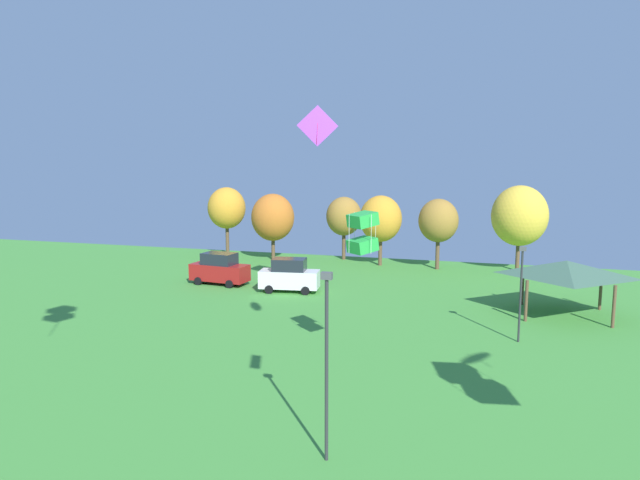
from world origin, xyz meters
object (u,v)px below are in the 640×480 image
object	(u,v)px
treeline_tree_2	(344,216)
treeline_tree_3	(381,219)
parked_car_second_from_left	(289,276)
parked_car_leftmost	(220,269)
park_pavilion	(566,269)
kite_flying_3	(317,126)
treeline_tree_1	(273,217)
light_post_1	(327,356)
kite_flying_7	(363,232)
treeline_tree_5	(520,216)
treeline_tree_4	(438,221)
light_post_0	(521,288)
treeline_tree_0	(227,208)

from	to	relation	value
treeline_tree_2	treeline_tree_3	bearing A→B (deg)	-27.76
parked_car_second_from_left	treeline_tree_3	world-z (taller)	treeline_tree_3
parked_car_leftmost	park_pavilion	distance (m)	25.73
kite_flying_3	treeline_tree_1	bearing A→B (deg)	119.82
light_post_1	treeline_tree_1	bearing A→B (deg)	113.83
treeline_tree_1	kite_flying_7	bearing A→B (deg)	-61.04
parked_car_leftmost	treeline_tree_5	distance (m)	26.93
parked_car_second_from_left	park_pavilion	distance (m)	19.42
park_pavilion	treeline_tree_4	xyz separation A→B (m)	(-9.29, 13.61, 1.40)
kite_flying_7	parked_car_second_from_left	size ratio (longest dim) A/B	0.42
parked_car_leftmost	light_post_0	world-z (taller)	light_post_0
parked_car_second_from_left	treeline_tree_4	size ratio (longest dim) A/B	0.72
park_pavilion	treeline_tree_3	distance (m)	20.33
parked_car_leftmost	treeline_tree_4	xyz separation A→B (m)	(16.29, 11.54, 3.23)
light_post_1	treeline_tree_3	distance (m)	35.99
treeline_tree_0	treeline_tree_4	size ratio (longest dim) A/B	1.10
treeline_tree_0	kite_flying_3	bearing A→B (deg)	-50.17
treeline_tree_5	treeline_tree_3	bearing A→B (deg)	-175.36
treeline_tree_0	treeline_tree_5	world-z (taller)	treeline_tree_5
parked_car_leftmost	light_post_0	bearing A→B (deg)	-15.03
light_post_0	treeline_tree_5	bearing A→B (deg)	87.83
park_pavilion	treeline_tree_1	world-z (taller)	treeline_tree_1
kite_flying_3	light_post_1	bearing A→B (deg)	-72.32
light_post_0	light_post_1	bearing A→B (deg)	-114.15
treeline_tree_0	treeline_tree_3	bearing A→B (deg)	-5.35
light_post_0	parked_car_second_from_left	bearing A→B (deg)	154.35
light_post_0	treeline_tree_3	distance (m)	23.68
treeline_tree_2	treeline_tree_1	bearing A→B (deg)	-162.47
treeline_tree_1	treeline_tree_5	size ratio (longest dim) A/B	0.86
treeline_tree_1	parked_car_second_from_left	bearing A→B (deg)	-63.84
treeline_tree_3	treeline_tree_5	size ratio (longest dim) A/B	0.86
park_pavilion	light_post_1	distance (m)	23.80
parked_car_second_from_left	treeline_tree_5	xyz separation A→B (m)	(17.04, 13.81, 3.74)
park_pavilion	light_post_0	size ratio (longest dim) A/B	1.20
kite_flying_3	treeline_tree_2	distance (m)	21.13
light_post_1	treeline_tree_1	world-z (taller)	treeline_tree_1
parked_car_leftmost	treeline_tree_2	world-z (taller)	treeline_tree_2
treeline_tree_2	treeline_tree_5	world-z (taller)	treeline_tree_5
kite_flying_3	treeline_tree_3	xyz separation A→B (m)	(1.02, 17.22, -7.70)
treeline_tree_3	treeline_tree_5	world-z (taller)	treeline_tree_5
kite_flying_7	park_pavilion	xyz separation A→B (m)	(10.50, 13.25, -3.58)
kite_flying_3	park_pavilion	distance (m)	18.43
light_post_0	treeline_tree_5	distance (m)	21.70
treeline_tree_3	treeline_tree_5	bearing A→B (deg)	4.64
treeline_tree_2	treeline_tree_4	world-z (taller)	treeline_tree_4
light_post_0	treeline_tree_5	world-z (taller)	treeline_tree_5
parked_car_leftmost	parked_car_second_from_left	distance (m)	6.35
parked_car_second_from_left	treeline_tree_1	xyz separation A→B (m)	(-6.30, 12.83, 3.02)
park_pavilion	treeline_tree_1	distance (m)	29.21
treeline_tree_3	treeline_tree_0	bearing A→B (deg)	174.65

